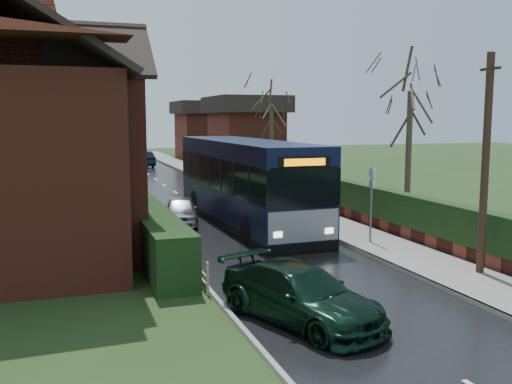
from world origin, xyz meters
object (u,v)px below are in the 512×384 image
object	(u,v)px
brick_house	(0,127)
bus_stop_sign	(371,194)
bus	(246,183)
car_green	(301,295)
car_silver	(181,210)
telegraph_pole	(485,166)

from	to	relation	value
brick_house	bus_stop_sign	bearing A→B (deg)	-17.26
bus	car_green	bearing A→B (deg)	-103.39
car_silver	car_green	world-z (taller)	car_green
bus_stop_sign	telegraph_pole	bearing A→B (deg)	-73.06
car_green	bus	bearing A→B (deg)	57.77
brick_house	bus_stop_sign	distance (m)	13.56
car_silver	telegraph_pole	distance (m)	13.34
brick_house	telegraph_pole	bearing A→B (deg)	-32.39
brick_house	bus	distance (m)	10.13
bus	car_silver	distance (m)	3.13
brick_house	bus	bearing A→B (deg)	9.33
bus	bus_stop_sign	world-z (taller)	bus
bus	bus_stop_sign	xyz separation A→B (m)	(3.06, -5.55, 0.09)
bus	brick_house	bearing A→B (deg)	-172.13
brick_house	telegraph_pole	world-z (taller)	brick_house
brick_house	telegraph_pole	distance (m)	16.26
brick_house	car_silver	size ratio (longest dim) A/B	4.01
bus	telegraph_pole	world-z (taller)	telegraph_pole
car_green	car_silver	bearing A→B (deg)	70.57
bus_stop_sign	telegraph_pole	distance (m)	5.03
telegraph_pole	car_green	bearing A→B (deg)	-160.79
car_green	telegraph_pole	distance (m)	7.30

